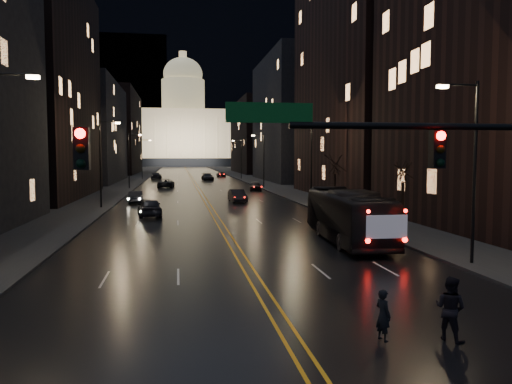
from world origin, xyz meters
name	(u,v)px	position (x,y,z in m)	size (l,w,h in m)	color
ground	(307,364)	(0.00, 0.00, 0.00)	(900.00, 900.00, 0.00)	black
road	(189,174)	(0.00, 130.00, 0.01)	(20.00, 320.00, 0.02)	black
sidewalk_left	(139,175)	(-14.00, 130.00, 0.08)	(8.00, 320.00, 0.16)	black
sidewalk_right	(238,174)	(14.00, 130.00, 0.08)	(8.00, 320.00, 0.16)	black
center_line	(189,174)	(0.00, 130.00, 0.03)	(0.62, 320.00, 0.01)	orange
building_left_mid	(32,86)	(-21.00, 54.00, 14.00)	(12.00, 30.00, 28.00)	black
building_left_far	(88,132)	(-21.00, 92.00, 10.00)	(12.00, 34.00, 20.00)	black
building_left_dist	(116,133)	(-21.00, 140.00, 12.00)	(12.00, 40.00, 24.00)	black
building_right_tall	(367,50)	(21.00, 50.00, 19.00)	(12.00, 30.00, 38.00)	black
building_right_mid	(293,120)	(21.00, 92.00, 13.00)	(12.00, 34.00, 26.00)	black
building_right_dist	(257,137)	(21.00, 140.00, 11.00)	(12.00, 40.00, 22.00)	black
mountain_ridge	(233,79)	(40.00, 380.00, 65.00)	(520.00, 60.00, 130.00)	black
capitol	(184,133)	(0.00, 250.00, 17.15)	(90.00, 50.00, 58.50)	black
streetlamp_right_near	(471,163)	(10.81, 10.00, 5.08)	(2.13, 0.25, 9.00)	black
streetlamp_right_mid	(310,159)	(10.81, 40.00, 5.08)	(2.13, 0.25, 9.00)	black
streetlamp_left_mid	(102,159)	(-10.81, 40.00, 5.08)	(2.13, 0.25, 9.00)	black
streetlamp_right_far	(263,157)	(10.81, 70.00, 5.08)	(2.13, 0.25, 9.00)	black
streetlamp_left_far	(130,157)	(-10.81, 70.00, 5.08)	(2.13, 0.25, 9.00)	black
streetlamp_right_dist	(240,157)	(10.81, 100.00, 5.08)	(2.13, 0.25, 9.00)	black
streetlamp_left_dist	(143,157)	(-10.81, 100.00, 5.08)	(2.13, 0.25, 9.00)	black
tree_right_mid	(403,168)	(13.00, 22.00, 4.53)	(2.40, 2.40, 6.65)	black
tree_right_far	(335,164)	(13.00, 38.00, 4.53)	(2.40, 2.40, 6.65)	black
bus	(347,216)	(7.26, 17.63, 1.65)	(2.77, 11.83, 3.29)	black
oncoming_car_a	(150,207)	(-5.76, 32.68, 0.83)	(1.96, 4.87, 1.66)	black
oncoming_car_b	(136,197)	(-7.99, 45.17, 0.72)	(1.51, 4.34, 1.43)	black
oncoming_car_c	(166,183)	(-5.21, 72.45, 0.74)	(2.46, 5.33, 1.48)	black
oncoming_car_d	(156,176)	(-8.08, 102.83, 0.77)	(2.16, 5.32, 1.54)	black
receding_car_a	(237,196)	(3.53, 44.85, 0.75)	(1.58, 4.52, 1.49)	black
receding_car_b	(256,186)	(8.46, 62.75, 0.75)	(1.77, 4.40, 1.50)	black
receding_car_c	(208,177)	(3.11, 95.75, 0.78)	(2.18, 5.37, 1.56)	black
receding_car_d	(221,174)	(7.55, 112.87, 0.62)	(2.04, 4.43, 1.23)	black
pedestrian_a	(383,315)	(2.63, 1.25, 0.77)	(0.56, 0.37, 1.54)	black
pedestrian_b	(450,308)	(4.60, 1.01, 0.95)	(0.93, 0.51, 1.91)	black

